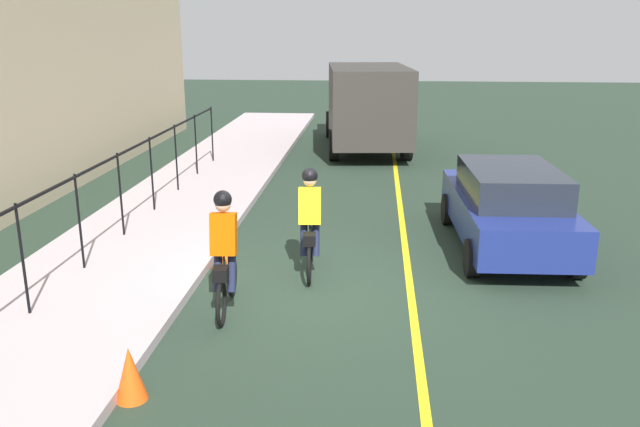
{
  "coord_description": "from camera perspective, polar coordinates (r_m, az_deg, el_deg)",
  "views": [
    {
      "loc": [
        -9.78,
        -0.99,
        4.06
      ],
      "look_at": [
        0.75,
        -0.09,
        1.0
      ],
      "focal_mm": 36.83,
      "sensor_mm": 36.0,
      "label": 1
    }
  ],
  "objects": [
    {
      "name": "ground_plane",
      "position": [
        10.63,
        -0.85,
        -6.3
      ],
      "size": [
        80.0,
        80.0,
        0.0
      ],
      "primitive_type": "plane",
      "color": "#233226"
    },
    {
      "name": "lane_line_centre",
      "position": [
        10.6,
        7.84,
        -6.5
      ],
      "size": [
        36.0,
        0.12,
        0.01
      ],
      "primitive_type": "cube",
      "color": "yellow",
      "rests_on": "ground"
    },
    {
      "name": "sidewalk",
      "position": [
        11.43,
        -18.14,
        -5.09
      ],
      "size": [
        40.0,
        3.2,
        0.15
      ],
      "primitive_type": "cube",
      "color": "#AD9FA2",
      "rests_on": "ground"
    },
    {
      "name": "iron_fence",
      "position": [
        12.1,
        -18.61,
        2.25
      ],
      "size": [
        16.15,
        0.04,
        1.6
      ],
      "color": "black",
      "rests_on": "sidewalk"
    },
    {
      "name": "cyclist_lead",
      "position": [
        10.81,
        -0.88,
        -0.79
      ],
      "size": [
        1.71,
        0.38,
        1.83
      ],
      "rotation": [
        0.0,
        0.0,
        0.07
      ],
      "color": "black",
      "rests_on": "ground"
    },
    {
      "name": "cyclist_follow",
      "position": [
        9.48,
        -8.29,
        -3.42
      ],
      "size": [
        1.71,
        0.38,
        1.83
      ],
      "rotation": [
        0.0,
        0.0,
        0.07
      ],
      "color": "black",
      "rests_on": "ground"
    },
    {
      "name": "patrol_sedan",
      "position": [
        12.58,
        15.96,
        0.62
      ],
      "size": [
        4.46,
        2.04,
        1.58
      ],
      "rotation": [
        0.0,
        0.0,
        0.03
      ],
      "color": "navy",
      "rests_on": "ground"
    },
    {
      "name": "box_truck_background",
      "position": [
        22.02,
        4.04,
        9.56
      ],
      "size": [
        6.9,
        3.05,
        2.78
      ],
      "rotation": [
        0.0,
        0.0,
        0.1
      ],
      "color": "#312E2A",
      "rests_on": "ground"
    },
    {
      "name": "traffic_cone_near",
      "position": [
        11.29,
        -8.56,
        -3.41
      ],
      "size": [
        0.36,
        0.36,
        0.63
      ],
      "primitive_type": "cone",
      "color": "orange",
      "rests_on": "ground"
    },
    {
      "name": "traffic_cone_far",
      "position": [
        7.79,
        -16.17,
        -13.22
      ],
      "size": [
        0.36,
        0.36,
        0.64
      ],
      "primitive_type": "cone",
      "color": "#EA4E12",
      "rests_on": "ground"
    }
  ]
}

